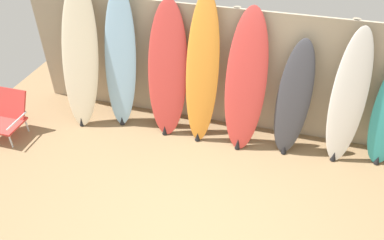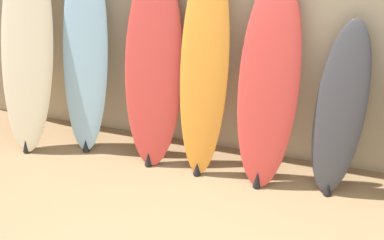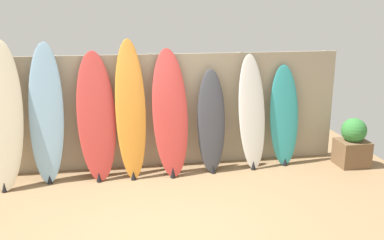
% 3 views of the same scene
% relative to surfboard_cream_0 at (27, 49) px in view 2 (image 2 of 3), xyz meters
% --- Properties ---
extents(fence_back, '(6.08, 0.11, 1.80)m').
position_rel_surfboard_cream_0_xyz_m(fence_back, '(2.14, 0.42, -0.12)').
color(fence_back, tan).
rests_on(fence_back, ground).
extents(surfboard_cream_0, '(0.59, 0.72, 2.07)m').
position_rel_surfboard_cream_0_xyz_m(surfboard_cream_0, '(0.00, 0.00, 0.00)').
color(surfboard_cream_0, beige).
rests_on(surfboard_cream_0, ground).
extents(surfboard_skyblue_1, '(0.52, 0.49, 2.03)m').
position_rel_surfboard_cream_0_xyz_m(surfboard_skyblue_1, '(0.58, 0.09, -0.02)').
color(surfboard_skyblue_1, '#8CB7D6').
rests_on(surfboard_skyblue_1, ground).
extents(surfboard_red_2, '(0.62, 0.63, 1.89)m').
position_rel_surfboard_cream_0_xyz_m(surfboard_red_2, '(1.29, 0.08, -0.09)').
color(surfboard_red_2, '#D13D38').
rests_on(surfboard_red_2, ground).
extents(surfboard_orange_3, '(0.47, 0.52, 2.06)m').
position_rel_surfboard_cream_0_xyz_m(surfboard_orange_3, '(1.79, 0.05, -0.01)').
color(surfboard_orange_3, orange).
rests_on(surfboard_orange_3, ground).
extents(surfboard_red_4, '(0.58, 0.62, 1.91)m').
position_rel_surfboard_cream_0_xyz_m(surfboard_red_4, '(2.38, 0.06, -0.08)').
color(surfboard_red_4, '#D13D38').
rests_on(surfboard_red_4, ground).
extents(surfboard_charcoal_5, '(0.48, 0.50, 1.58)m').
position_rel_surfboard_cream_0_xyz_m(surfboard_charcoal_5, '(3.02, 0.08, -0.24)').
color(surfboard_charcoal_5, '#38383D').
rests_on(surfboard_charcoal_5, ground).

